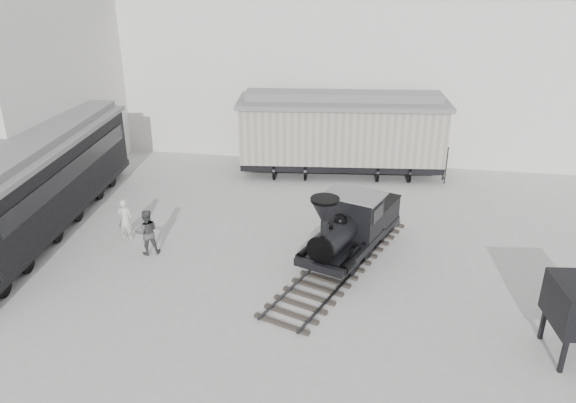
% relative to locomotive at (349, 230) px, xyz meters
% --- Properties ---
extents(ground, '(90.00, 90.00, 0.00)m').
position_rel_locomotive_xyz_m(ground, '(-1.44, -3.89, -1.08)').
color(ground, '#9E9E9B').
extents(north_wall, '(34.00, 2.51, 11.00)m').
position_rel_locomotive_xyz_m(north_wall, '(-1.44, 11.09, 4.47)').
color(north_wall, silver).
rests_on(north_wall, ground).
extents(west_pavilion, '(7.00, 12.11, 9.00)m').
position_rel_locomotive_xyz_m(west_pavilion, '(-15.94, 6.07, 3.42)').
color(west_pavilion, silver).
rests_on(west_pavilion, ground).
extents(locomotive, '(4.57, 8.38, 2.92)m').
position_rel_locomotive_xyz_m(locomotive, '(0.00, 0.00, 0.00)').
color(locomotive, black).
rests_on(locomotive, ground).
extents(boxcar, '(10.00, 4.12, 3.98)m').
position_rel_locomotive_xyz_m(boxcar, '(-0.98, 8.31, 1.01)').
color(boxcar, black).
rests_on(boxcar, ground).
extents(passenger_coach, '(3.74, 12.76, 3.37)m').
position_rel_locomotive_xyz_m(passenger_coach, '(-11.76, 0.65, 0.78)').
color(passenger_coach, black).
rests_on(passenger_coach, ground).
extents(visitor_a, '(0.60, 0.40, 1.61)m').
position_rel_locomotive_xyz_m(visitor_a, '(-8.23, 0.02, -0.28)').
color(visitor_a, silver).
rests_on(visitor_a, ground).
extents(visitor_b, '(1.00, 0.92, 1.66)m').
position_rel_locomotive_xyz_m(visitor_b, '(-7.00, -0.88, -0.25)').
color(visitor_b, '#444446').
rests_on(visitor_b, ground).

